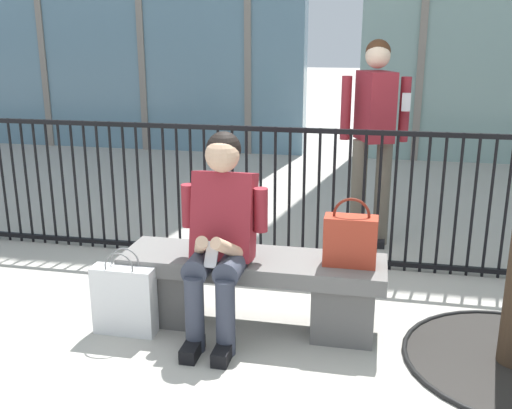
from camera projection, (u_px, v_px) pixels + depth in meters
name	position (u px, v px, depth m)	size (l,w,h in m)	color
ground_plane	(253.00, 324.00, 3.67)	(60.00, 60.00, 0.00)	#B2ADA3
stone_bench	(253.00, 284.00, 3.59)	(1.60, 0.44, 0.45)	slate
seated_person_with_phone	(220.00, 230.00, 3.40)	(0.52, 0.66, 1.21)	#383D4C
handbag_on_bench	(350.00, 240.00, 3.38)	(0.30, 0.14, 0.41)	#B23823
shopping_bag	(124.00, 299.00, 3.50)	(0.38, 0.12, 0.53)	white
bystander_at_railing	(374.00, 128.00, 4.82)	(0.55, 0.43, 1.71)	#6B6051
plaza_railing	(282.00, 195.00, 4.53)	(7.81, 0.04, 1.08)	black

